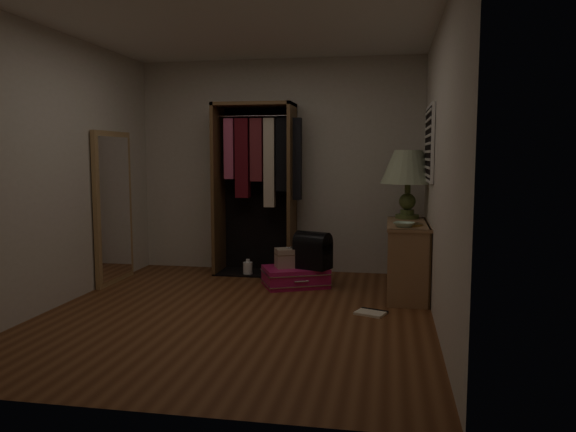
% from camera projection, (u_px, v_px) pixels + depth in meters
% --- Properties ---
extents(ground, '(4.00, 4.00, 0.00)m').
position_uv_depth(ground, '(237.00, 314.00, 5.11)').
color(ground, brown).
rests_on(ground, ground).
extents(room_walls, '(3.52, 4.02, 2.60)m').
position_uv_depth(room_walls, '(245.00, 148.00, 4.97)').
color(room_walls, beige).
rests_on(room_walls, ground).
extents(console_bookshelf, '(0.42, 1.12, 0.75)m').
position_uv_depth(console_bookshelf, '(407.00, 256.00, 5.81)').
color(console_bookshelf, '#9C704B').
rests_on(console_bookshelf, ground).
extents(open_wardrobe, '(1.04, 0.50, 2.05)m').
position_uv_depth(open_wardrobe, '(258.00, 174.00, 6.75)').
color(open_wardrobe, brown).
rests_on(open_wardrobe, ground).
extents(floor_mirror, '(0.06, 0.80, 1.70)m').
position_uv_depth(floor_mirror, '(114.00, 208.00, 6.30)').
color(floor_mirror, '#A98352').
rests_on(floor_mirror, ground).
extents(pink_suitcase, '(0.84, 0.74, 0.21)m').
position_uv_depth(pink_suitcase, '(295.00, 277.00, 6.17)').
color(pink_suitcase, '#C0175D').
rests_on(pink_suitcase, ground).
extents(train_case, '(0.37, 0.32, 0.22)m').
position_uv_depth(train_case, '(290.00, 258.00, 6.16)').
color(train_case, tan).
rests_on(train_case, pink_suitcase).
extents(black_bag, '(0.44, 0.36, 0.40)m').
position_uv_depth(black_bag, '(313.00, 249.00, 6.08)').
color(black_bag, black).
rests_on(black_bag, pink_suitcase).
extents(table_lamp, '(0.64, 0.64, 0.74)m').
position_uv_depth(table_lamp, '(408.00, 169.00, 6.07)').
color(table_lamp, '#485B2C').
rests_on(table_lamp, console_bookshelf).
extents(brass_tray, '(0.32, 0.32, 0.02)m').
position_uv_depth(brass_tray, '(409.00, 224.00, 5.53)').
color(brass_tray, olive).
rests_on(brass_tray, console_bookshelf).
extents(ceramic_bowl, '(0.25, 0.25, 0.05)m').
position_uv_depth(ceramic_bowl, '(404.00, 225.00, 5.37)').
color(ceramic_bowl, '#B3D6B8').
rests_on(ceramic_bowl, console_bookshelf).
extents(white_jug, '(0.15, 0.15, 0.20)m').
position_uv_depth(white_jug, '(248.00, 269.00, 6.72)').
color(white_jug, white).
rests_on(white_jug, ground).
extents(floor_book, '(0.32, 0.29, 0.02)m').
position_uv_depth(floor_book, '(371.00, 312.00, 5.11)').
color(floor_book, '#F5EACE').
rests_on(floor_book, ground).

